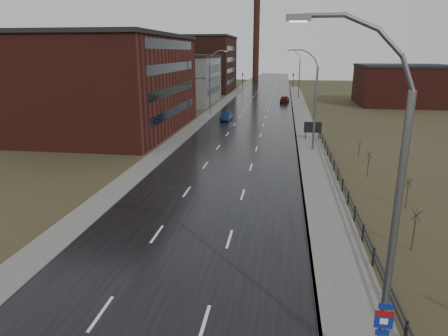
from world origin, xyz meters
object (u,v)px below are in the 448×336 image
(streetlight_main, at_px, (385,219))
(car_near, at_px, (226,117))
(car_far, at_px, (285,99))
(billboard, at_px, (313,128))

(streetlight_main, relative_size, car_near, 2.94)
(car_far, bearing_deg, billboard, 100.02)
(streetlight_main, bearing_deg, car_near, 103.23)
(streetlight_main, relative_size, billboard, 4.97)
(billboard, bearing_deg, car_near, 134.10)
(streetlight_main, xyz_separation_m, car_far, (-2.97, 79.91, -5.26))
(billboard, xyz_separation_m, car_near, (-13.17, 13.59, -0.98))
(billboard, relative_size, car_near, 0.59)
(car_near, bearing_deg, car_far, 72.95)
(billboard, height_order, car_far, billboard)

